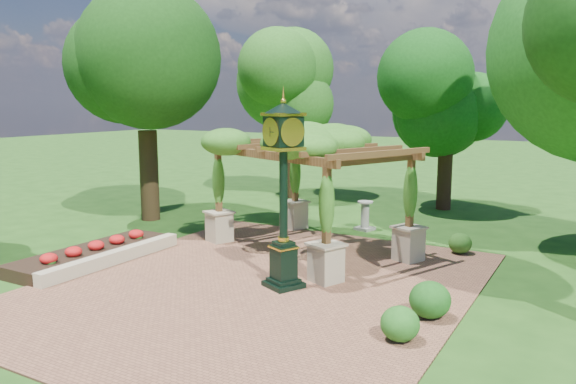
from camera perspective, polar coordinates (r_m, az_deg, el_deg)
The scene contains 13 objects.
ground at distance 13.66m, azimuth -5.30°, elevation -10.62°, with size 120.00×120.00×0.00m, color #1E4714.
brick_plaza at distance 14.44m, azimuth -3.00°, elevation -9.41°, with size 10.00×12.00×0.04m, color brown.
border_wall at distance 16.89m, azimuth -17.29°, elevation -6.41°, with size 0.35×5.00×0.40m, color #C6B793.
flower_bed at distance 17.54m, azimuth -19.30°, elevation -6.00°, with size 1.50×5.00×0.36m, color red.
pedestal_clock at distance 13.61m, azimuth -0.48°, elevation 1.43°, with size 1.22×1.22×4.66m.
pergola at distance 17.05m, azimuth 2.08°, elevation 4.36°, with size 7.18×5.92×3.89m.
sundial at distance 20.54m, azimuth 7.83°, elevation -2.57°, with size 0.71×0.71×1.06m.
shrub_front at distance 11.32m, azimuth 11.31°, elevation -12.99°, with size 0.76×0.76×0.69m, color #1F5919.
shrub_mid at distance 12.55m, azimuth 14.22°, elevation -10.57°, with size 0.89×0.89×0.80m, color #184D15.
shrub_back at distance 17.92m, azimuth 17.09°, elevation -5.01°, with size 0.70×0.70×0.63m, color #2A5B1A.
tree_west_near at distance 22.47m, azimuth -14.37°, elevation 13.02°, with size 5.06×5.06×9.06m.
tree_west_far at distance 26.92m, azimuth 0.40°, elevation 10.46°, with size 4.04×4.04×7.60m.
tree_north at distance 24.83m, azimuth 15.93°, elevation 8.83°, with size 3.68×3.68×6.74m.
Camera 1 is at (7.43, -10.49, 4.63)m, focal length 35.00 mm.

